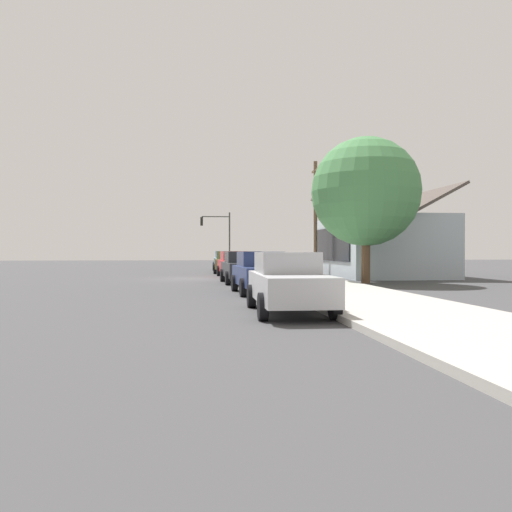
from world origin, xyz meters
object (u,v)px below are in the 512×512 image
Objects in this scene: car_navy at (261,272)px; traffic_light_main at (218,231)px; utility_pole_wooden at (315,216)px; car_charcoal at (243,267)px; car_cherry at (235,264)px; shade_tree at (366,192)px; car_silver at (288,282)px; car_olive at (227,262)px; fire_hydrant_red at (243,265)px; car_skyblue at (225,260)px.

traffic_light_main is (-30.22, -0.24, 2.68)m from car_navy.
car_charcoal is at bearing -34.96° from utility_pole_wooden.
car_cherry is 10.14m from shade_tree.
traffic_light_main is at bearing -178.88° from car_silver.
traffic_light_main is at bearing 178.61° from car_charcoal.
traffic_light_main is (-23.59, -0.16, 2.67)m from car_charcoal.
car_olive is at bearing 178.15° from car_cherry.
utility_pole_wooden reaches higher than car_silver.
car_charcoal is at bearing -98.68° from shade_tree.
fire_hydrant_red is (-4.45, 1.52, -0.32)m from car_olive.
traffic_light_main is (-11.35, -0.14, 2.68)m from car_olive.
car_navy is (25.14, -0.09, -0.00)m from car_skyblue.
traffic_light_main is at bearing 178.17° from car_navy.
utility_pole_wooden reaches higher than fire_hydrant_red.
car_silver is (25.30, -0.00, 0.00)m from car_olive.
utility_pole_wooden is at bearing 54.77° from car_olive.
car_olive is at bearing 1.16° from car_skyblue.
car_navy is at bearing 2.63° from car_skyblue.
car_skyblue is 12.16m from car_cherry.
car_charcoal reaches higher than fire_hydrant_red.
shade_tree is at bearing 131.41° from car_navy.
car_olive is 1.00× the size of car_cherry.
car_charcoal is 10.08m from utility_pole_wooden.
traffic_light_main is (-5.08, -0.33, 2.68)m from car_skyblue.
shade_tree is at bearing 27.97° from car_olive.
car_silver is at bearing 3.24° from car_olive.
car_olive is at bearing -155.27° from shade_tree.
utility_pole_wooden is (-8.78, -0.55, -0.63)m from shade_tree.
car_silver is 0.66× the size of shade_tree.
car_cherry is at bearing 177.78° from car_charcoal.
car_cherry is at bearing 3.90° from car_olive.
car_skyblue is at bearing -179.44° from car_silver.
utility_pole_wooden is 10.56× the size of fire_hydrant_red.
car_olive is (6.27, -0.18, -0.00)m from car_skyblue.
utility_pole_wooden reaches higher than traffic_light_main.
shade_tree is 18.64m from fire_hydrant_red.
utility_pole_wooden is at bearing 157.20° from car_navy.
shade_tree is 1.40× the size of traffic_light_main.
car_cherry is (5.89, 0.07, -0.00)m from car_olive.
car_olive is at bearing -128.47° from utility_pole_wooden.
shade_tree is 10.25× the size of fire_hydrant_red.
car_skyblue is 12.31m from utility_pole_wooden.
car_olive is at bearing 178.31° from car_charcoal.
utility_pole_wooden is at bearing 102.98° from car_cherry.
car_navy is 9.07m from shade_tree.
fire_hydrant_red is at bearing -155.63° from utility_pole_wooden.
car_charcoal is 0.65× the size of shade_tree.
shade_tree reaches higher than fire_hydrant_red.
car_skyblue is 18.52m from car_charcoal.
car_charcoal and car_silver have the same top height.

